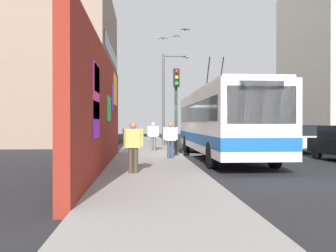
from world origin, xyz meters
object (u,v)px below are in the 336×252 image
Objects in this scene: parked_car_white at (294,138)px; parked_car_red at (262,135)px; parked_car_silver at (241,133)px; street_lamp at (167,92)px; pedestrian_midblock at (153,134)px; pedestrian_near_wall at (133,143)px; pedestrian_at_curb at (171,138)px; city_bus at (221,121)px; traffic_light at (176,97)px.

parked_car_white is 5.55m from parked_car_red.
street_lamp is (-7.05, 7.23, 2.99)m from parked_car_silver.
pedestrian_near_wall is (-8.96, 0.91, -0.01)m from pedestrian_midblock.
street_lamp reaches higher than pedestrian_at_curb.
pedestrian_at_curb reaches higher than parked_car_white.
pedestrian_at_curb is (-4.36, -0.62, -0.02)m from pedestrian_midblock.
street_lamp reaches higher than city_bus.
parked_car_red is at bearing -37.73° from traffic_light.
street_lamp is (8.21, 2.03, 2.02)m from city_bus.
street_lamp reaches higher than pedestrian_midblock.
traffic_light reaches higher than pedestrian_midblock.
pedestrian_near_wall is (-9.61, 9.22, 0.22)m from parked_car_white.
pedestrian_midblock is at bearing 167.66° from street_lamp.
parked_car_silver is (11.37, 0.00, -0.00)m from parked_car_white.
city_bus is at bearing -166.11° from street_lamp.
pedestrian_at_curb is 0.99× the size of pedestrian_near_wall.
parked_car_white is (3.89, -5.20, -0.97)m from city_bus.
street_lamp reaches higher than parked_car_red.
city_bus is 10.82m from parked_car_red.
city_bus is at bearing 161.18° from parked_car_silver.
parked_car_white is 8.94m from street_lamp.
city_bus reaches higher than parked_car_silver.
pedestrian_at_curb is 2.16m from traffic_light.
parked_car_white is 0.72× the size of street_lamp.
street_lamp is (9.32, -0.47, 2.77)m from pedestrian_at_curb.
pedestrian_near_wall is (-20.98, 9.22, 0.23)m from parked_car_silver.
pedestrian_near_wall is 14.34m from street_lamp.
street_lamp is at bearing -12.34° from pedestrian_midblock.
street_lamp is at bearing 99.66° from parked_car_red.
pedestrian_midblock is 5.78m from street_lamp.
pedestrian_midblock is (3.24, 3.12, -0.74)m from city_bus.
pedestrian_at_curb is at bearing 122.99° from parked_car_white.
parked_car_red is (9.44, -5.20, -0.97)m from city_bus.
parked_car_silver is at bearing 0.00° from parked_car_red.
parked_car_white and parked_car_silver have the same top height.
pedestrian_near_wall reaches higher than parked_car_white.
pedestrian_midblock is at bearing -5.77° from pedestrian_near_wall.
parked_car_silver is (15.26, -5.20, -0.97)m from city_bus.
parked_car_silver is 1.04× the size of traffic_light.
pedestrian_midblock is at bearing 126.69° from parked_car_red.
pedestrian_at_curb is at bearing -171.96° from pedestrian_midblock.
pedestrian_midblock is (-6.20, 8.32, 0.23)m from parked_car_red.
traffic_light is (1.05, -0.35, 1.86)m from pedestrian_at_curb.
traffic_light reaches higher than parked_car_red.
pedestrian_at_curb reaches higher than parked_car_silver.
pedestrian_midblock is 4.40m from pedestrian_at_curb.
pedestrian_near_wall is 0.38× the size of traffic_light.
traffic_light is at bearing 142.27° from parked_car_red.
parked_car_red is 2.78× the size of pedestrian_midblock.
pedestrian_midblock is 1.01× the size of pedestrian_near_wall.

